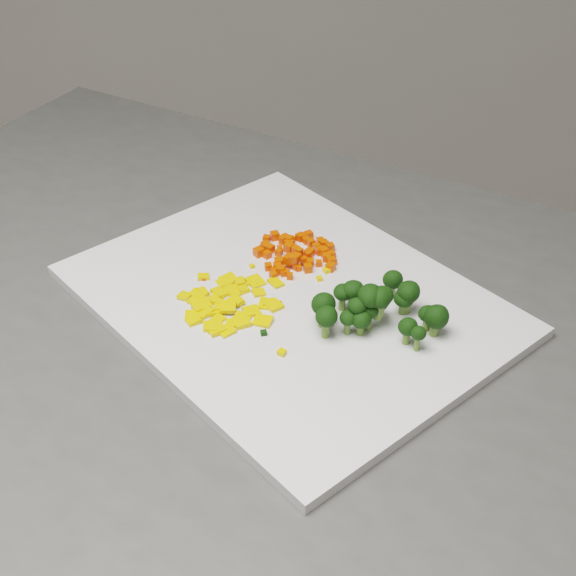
# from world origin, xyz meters

# --- Properties ---
(counter_block) EXTENTS (1.29, 1.12, 0.90)m
(counter_block) POSITION_xyz_m (0.39, 0.60, 0.45)
(counter_block) COLOR #444442
(counter_block) RESTS_ON ground
(cutting_board) EXTENTS (0.54, 0.53, 0.01)m
(cutting_board) POSITION_xyz_m (0.44, 0.62, 0.91)
(cutting_board) COLOR silver
(cutting_board) RESTS_ON counter_block
(carrot_pile) EXTENTS (0.09, 0.09, 0.03)m
(carrot_pile) POSITION_xyz_m (0.44, 0.69, 0.92)
(carrot_pile) COLOR #F23402
(carrot_pile) RESTS_ON cutting_board
(pepper_pile) EXTENTS (0.11, 0.11, 0.02)m
(pepper_pile) POSITION_xyz_m (0.38, 0.61, 0.92)
(pepper_pile) COLOR yellow
(pepper_pile) RESTS_ON cutting_board
(broccoli_pile) EXTENTS (0.11, 0.11, 0.05)m
(broccoli_pile) POSITION_xyz_m (0.54, 0.58, 0.94)
(broccoli_pile) COLOR black
(broccoli_pile) RESTS_ON cutting_board
(carrot_cube_0) EXTENTS (0.01, 0.01, 0.01)m
(carrot_cube_0) POSITION_xyz_m (0.45, 0.73, 0.91)
(carrot_cube_0) COLOR #F23402
(carrot_cube_0) RESTS_ON carrot_pile
(carrot_cube_1) EXTENTS (0.01, 0.01, 0.01)m
(carrot_cube_1) POSITION_xyz_m (0.44, 0.69, 0.92)
(carrot_cube_1) COLOR #F23402
(carrot_cube_1) RESTS_ON carrot_pile
(carrot_cube_2) EXTENTS (0.01, 0.01, 0.01)m
(carrot_cube_2) POSITION_xyz_m (0.46, 0.69, 0.92)
(carrot_cube_2) COLOR #F23402
(carrot_cube_2) RESTS_ON carrot_pile
(carrot_cube_3) EXTENTS (0.01, 0.01, 0.01)m
(carrot_cube_3) POSITION_xyz_m (0.41, 0.69, 0.92)
(carrot_cube_3) COLOR #F23402
(carrot_cube_3) RESTS_ON carrot_pile
(carrot_cube_4) EXTENTS (0.01, 0.01, 0.01)m
(carrot_cube_4) POSITION_xyz_m (0.43, 0.70, 0.92)
(carrot_cube_4) COLOR #F23402
(carrot_cube_4) RESTS_ON carrot_pile
(carrot_cube_5) EXTENTS (0.01, 0.01, 0.01)m
(carrot_cube_5) POSITION_xyz_m (0.43, 0.70, 0.92)
(carrot_cube_5) COLOR #F23402
(carrot_cube_5) RESTS_ON carrot_pile
(carrot_cube_6) EXTENTS (0.01, 0.01, 0.01)m
(carrot_cube_6) POSITION_xyz_m (0.44, 0.69, 0.92)
(carrot_cube_6) COLOR #F23402
(carrot_cube_6) RESTS_ON carrot_pile
(carrot_cube_7) EXTENTS (0.01, 0.01, 0.01)m
(carrot_cube_7) POSITION_xyz_m (0.41, 0.70, 0.92)
(carrot_cube_7) COLOR #F23402
(carrot_cube_7) RESTS_ON carrot_pile
(carrot_cube_8) EXTENTS (0.01, 0.01, 0.01)m
(carrot_cube_8) POSITION_xyz_m (0.44, 0.67, 0.92)
(carrot_cube_8) COLOR #F23402
(carrot_cube_8) RESTS_ON carrot_pile
(carrot_cube_9) EXTENTS (0.01, 0.01, 0.01)m
(carrot_cube_9) POSITION_xyz_m (0.48, 0.70, 0.92)
(carrot_cube_9) COLOR #F23402
(carrot_cube_9) RESTS_ON carrot_pile
(carrot_cube_10) EXTENTS (0.01, 0.01, 0.01)m
(carrot_cube_10) POSITION_xyz_m (0.44, 0.70, 0.92)
(carrot_cube_10) COLOR #F23402
(carrot_cube_10) RESTS_ON carrot_pile
(carrot_cube_11) EXTENTS (0.01, 0.01, 0.01)m
(carrot_cube_11) POSITION_xyz_m (0.43, 0.73, 0.91)
(carrot_cube_11) COLOR #F23402
(carrot_cube_11) RESTS_ON carrot_pile
(carrot_cube_12) EXTENTS (0.01, 0.01, 0.01)m
(carrot_cube_12) POSITION_xyz_m (0.41, 0.71, 0.92)
(carrot_cube_12) COLOR #F23402
(carrot_cube_12) RESTS_ON carrot_pile
(carrot_cube_13) EXTENTS (0.01, 0.01, 0.01)m
(carrot_cube_13) POSITION_xyz_m (0.45, 0.73, 0.92)
(carrot_cube_13) COLOR #F23402
(carrot_cube_13) RESTS_ON carrot_pile
(carrot_cube_14) EXTENTS (0.01, 0.01, 0.01)m
(carrot_cube_14) POSITION_xyz_m (0.43, 0.72, 0.92)
(carrot_cube_14) COLOR #F23402
(carrot_cube_14) RESTS_ON carrot_pile
(carrot_cube_15) EXTENTS (0.01, 0.01, 0.01)m
(carrot_cube_15) POSITION_xyz_m (0.45, 0.74, 0.91)
(carrot_cube_15) COLOR #F23402
(carrot_cube_15) RESTS_ON carrot_pile
(carrot_cube_16) EXTENTS (0.01, 0.01, 0.01)m
(carrot_cube_16) POSITION_xyz_m (0.42, 0.70, 0.91)
(carrot_cube_16) COLOR #F23402
(carrot_cube_16) RESTS_ON carrot_pile
(carrot_cube_17) EXTENTS (0.01, 0.01, 0.01)m
(carrot_cube_17) POSITION_xyz_m (0.48, 0.69, 0.92)
(carrot_cube_17) COLOR #F23402
(carrot_cube_17) RESTS_ON carrot_pile
(carrot_cube_18) EXTENTS (0.01, 0.01, 0.01)m
(carrot_cube_18) POSITION_xyz_m (0.48, 0.72, 0.91)
(carrot_cube_18) COLOR #F23402
(carrot_cube_18) RESTS_ON carrot_pile
(carrot_cube_19) EXTENTS (0.01, 0.01, 0.01)m
(carrot_cube_19) POSITION_xyz_m (0.41, 0.72, 0.92)
(carrot_cube_19) COLOR #F23402
(carrot_cube_19) RESTS_ON carrot_pile
(carrot_cube_20) EXTENTS (0.01, 0.01, 0.01)m
(carrot_cube_20) POSITION_xyz_m (0.48, 0.70, 0.91)
(carrot_cube_20) COLOR #F23402
(carrot_cube_20) RESTS_ON carrot_pile
(carrot_cube_21) EXTENTS (0.01, 0.01, 0.01)m
(carrot_cube_21) POSITION_xyz_m (0.41, 0.67, 0.92)
(carrot_cube_21) COLOR #F23402
(carrot_cube_21) RESTS_ON carrot_pile
(carrot_cube_22) EXTENTS (0.01, 0.01, 0.01)m
(carrot_cube_22) POSITION_xyz_m (0.43, 0.66, 0.91)
(carrot_cube_22) COLOR #F23402
(carrot_cube_22) RESTS_ON carrot_pile
(carrot_cube_23) EXTENTS (0.01, 0.01, 0.01)m
(carrot_cube_23) POSITION_xyz_m (0.43, 0.73, 0.91)
(carrot_cube_23) COLOR #F23402
(carrot_cube_23) RESTS_ON carrot_pile
(carrot_cube_24) EXTENTS (0.01, 0.01, 0.01)m
(carrot_cube_24) POSITION_xyz_m (0.47, 0.72, 0.92)
(carrot_cube_24) COLOR #F23402
(carrot_cube_24) RESTS_ON carrot_pile
(carrot_cube_25) EXTENTS (0.01, 0.01, 0.01)m
(carrot_cube_25) POSITION_xyz_m (0.43, 0.71, 0.91)
(carrot_cube_25) COLOR #F23402
(carrot_cube_25) RESTS_ON carrot_pile
(carrot_cube_26) EXTENTS (0.01, 0.01, 0.01)m
(carrot_cube_26) POSITION_xyz_m (0.45, 0.67, 0.91)
(carrot_cube_26) COLOR #F23402
(carrot_cube_26) RESTS_ON carrot_pile
(carrot_cube_27) EXTENTS (0.01, 0.01, 0.01)m
(carrot_cube_27) POSITION_xyz_m (0.48, 0.69, 0.92)
(carrot_cube_27) COLOR #F23402
(carrot_cube_27) RESTS_ON carrot_pile
(carrot_cube_28) EXTENTS (0.01, 0.01, 0.01)m
(carrot_cube_28) POSITION_xyz_m (0.45, 0.69, 0.92)
(carrot_cube_28) COLOR #F23402
(carrot_cube_28) RESTS_ON carrot_pile
(carrot_cube_29) EXTENTS (0.01, 0.01, 0.01)m
(carrot_cube_29) POSITION_xyz_m (0.41, 0.73, 0.92)
(carrot_cube_29) COLOR #F23402
(carrot_cube_29) RESTS_ON carrot_pile
(carrot_cube_30) EXTENTS (0.01, 0.01, 0.01)m
(carrot_cube_30) POSITION_xyz_m (0.44, 0.68, 0.92)
(carrot_cube_30) COLOR #F23402
(carrot_cube_30) RESTS_ON carrot_pile
(carrot_cube_31) EXTENTS (0.01, 0.01, 0.01)m
(carrot_cube_31) POSITION_xyz_m (0.47, 0.72, 0.92)
(carrot_cube_31) COLOR #F23402
(carrot_cube_31) RESTS_ON carrot_pile
(carrot_cube_32) EXTENTS (0.01, 0.01, 0.01)m
(carrot_cube_32) POSITION_xyz_m (0.47, 0.71, 0.92)
(carrot_cube_32) COLOR #F23402
(carrot_cube_32) RESTS_ON carrot_pile
(carrot_cube_33) EXTENTS (0.01, 0.01, 0.01)m
(carrot_cube_33) POSITION_xyz_m (0.42, 0.66, 0.91)
(carrot_cube_33) COLOR #F23402
(carrot_cube_33) RESTS_ON carrot_pile
(carrot_cube_34) EXTENTS (0.01, 0.01, 0.01)m
(carrot_cube_34) POSITION_xyz_m (0.48, 0.70, 0.91)
(carrot_cube_34) COLOR #F23402
(carrot_cube_34) RESTS_ON carrot_pile
(carrot_cube_35) EXTENTS (0.01, 0.01, 0.01)m
(carrot_cube_35) POSITION_xyz_m (0.47, 0.70, 0.92)
(carrot_cube_35) COLOR #F23402
(carrot_cube_35) RESTS_ON carrot_pile
(carrot_cube_36) EXTENTS (0.01, 0.01, 0.01)m
(carrot_cube_36) POSITION_xyz_m (0.48, 0.69, 0.91)
(carrot_cube_36) COLOR #F23402
(carrot_cube_36) RESTS_ON carrot_pile
(carrot_cube_37) EXTENTS (0.01, 0.01, 0.01)m
(carrot_cube_37) POSITION_xyz_m (0.48, 0.68, 0.92)
(carrot_cube_37) COLOR #F23402
(carrot_cube_37) RESTS_ON carrot_pile
(carrot_cube_38) EXTENTS (0.01, 0.01, 0.01)m
(carrot_cube_38) POSITION_xyz_m (0.44, 0.67, 0.91)
(carrot_cube_38) COLOR #F23402
(carrot_cube_38) RESTS_ON carrot_pile
(carrot_cube_39) EXTENTS (0.01, 0.01, 0.01)m
(carrot_cube_39) POSITION_xyz_m (0.47, 0.70, 0.92)
(carrot_cube_39) COLOR #F23402
(carrot_cube_39) RESTS_ON carrot_pile
(carrot_cube_40) EXTENTS (0.01, 0.01, 0.01)m
(carrot_cube_40) POSITION_xyz_m (0.46, 0.67, 0.92)
(carrot_cube_40) COLOR #F23402
(carrot_cube_40) RESTS_ON carrot_pile
(carrot_cube_41) EXTENTS (0.01, 0.01, 0.01)m
(carrot_cube_41) POSITION_xyz_m (0.43, 0.66, 0.92)
(carrot_cube_41) COLOR #F23402
(carrot_cube_41) RESTS_ON carrot_pile
(carrot_cube_42) EXTENTS (0.01, 0.01, 0.01)m
(carrot_cube_42) POSITION_xyz_m (0.43, 0.66, 0.91)
(carrot_cube_42) COLOR #F23402
(carrot_cube_42) RESTS_ON carrot_pile
(carrot_cube_43) EXTENTS (0.01, 0.01, 0.01)m
(carrot_cube_43) POSITION_xyz_m (0.43, 0.71, 0.92)
(carrot_cube_43) COLOR #F23402
(carrot_cube_43) RESTS_ON carrot_pile
(carrot_cube_44) EXTENTS (0.01, 0.01, 0.01)m
(carrot_cube_44) POSITION_xyz_m (0.45, 0.68, 0.92)
(carrot_cube_44) COLOR #F23402
(carrot_cube_44) RESTS_ON carrot_pile
(carrot_cube_45) EXTENTS (0.01, 0.01, 0.01)m
(carrot_cube_45) POSITION_xyz_m (0.47, 0.72, 0.92)
(carrot_cube_45) COLOR #F23402
(carrot_cube_45) RESTS_ON carrot_pile
(carrot_cube_46) EXTENTS (0.01, 0.01, 0.01)m
(carrot_cube_46) POSITION_xyz_m (0.47, 0.68, 0.91)
(carrot_cube_46) COLOR #F23402
(carrot_cube_46) RESTS_ON carrot_pile
(carrot_cube_47) EXTENTS (0.01, 0.01, 0.01)m
(carrot_cube_47) POSITION_xyz_m (0.45, 0.68, 0.91)
(carrot_cube_47) COLOR #F23402
(carrot_cube_47) RESTS_ON carrot_pile
(carrot_cube_48) EXTENTS (0.01, 0.01, 0.01)m
(carrot_cube_48) POSITION_xyz_m (0.46, 0.71, 0.92)
(carrot_cube_48) COLOR #F23402
(carrot_cube_48) RESTS_ON carrot_pile
(carrot_cube_49) EXTENTS (0.01, 0.01, 0.01)m
(carrot_cube_49) POSITION_xyz_m (0.42, 0.72, 0.92)
(carrot_cube_49) COLOR #F23402
(carrot_cube_49) RESTS_ON carrot_pile
(carrot_cube_50) EXTENTS (0.01, 0.01, 0.01)m
(carrot_cube_50) POSITION_xyz_m (0.44, 0.68, 0.92)
(carrot_cube_50) COLOR #F23402
(carrot_cube_50) RESTS_ON carrot_pile
(carrot_cube_51) EXTENTS (0.01, 0.01, 0.01)m
(carrot_cube_51) POSITION_xyz_m (0.48, 0.71, 0.92)
(carrot_cube_51) COLOR #F23402
(carrot_cube_51) RESTS_ON carrot_pile
(carrot_cube_52) EXTENTS (0.01, 0.01, 0.01)m
(carrot_cube_52) POSITION_xyz_m (0.43, 0.71, 0.92)
(carrot_cube_52) COLOR #F23402
(carrot_cube_52) RESTS_ON carrot_pile
(carrot_cube_53) EXTENTS (0.01, 0.01, 0.01)m
(carrot_cube_53) POSITION_xyz_m (0.46, 0.70, 0.92)
(carrot_cube_53) COLOR #F23402
(carrot_cube_53) RESTS_ON carrot_pile
(carrot_cube_54) EXTENTS (0.01, 0.01, 0.01)m
(carrot_cube_54) POSITION_xyz_m (0.42, 0.67, 0.92)
(carrot_cube_54) COLOR #F23402
(carrot_cube_54) RESTS_ON carrot_pile
(carrot_cube_55) EXTENTS (0.01, 0.01, 0.01)m
(carrot_cube_55) POSITION_xyz_m (0.44, 0.68, 0.91)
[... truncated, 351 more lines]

